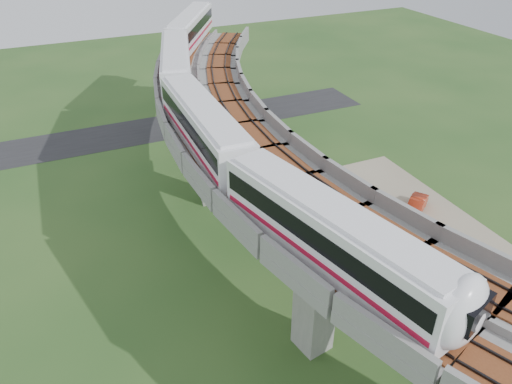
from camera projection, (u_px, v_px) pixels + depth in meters
ground at (242, 261)px, 42.90m from camera, size 160.00×160.00×0.00m
dirt_lot at (390, 234)px, 46.22m from camera, size 18.00×26.00×0.04m
asphalt_road at (155, 129)px, 66.22m from camera, size 60.00×8.00×0.03m
viaduct at (285, 159)px, 39.50m from camera, size 19.58×73.98×11.40m
metro_train at (213, 92)px, 43.25m from camera, size 15.02×60.71×3.64m
fence at (340, 227)px, 45.91m from camera, size 3.87×38.73×1.50m
tree_0 at (261, 117)px, 64.78m from camera, size 1.89×1.89×2.69m
tree_1 at (256, 142)px, 58.88m from camera, size 2.23×2.23×2.72m
tree_2 at (270, 159)px, 53.81m from camera, size 2.33×2.33×3.40m
tree_3 at (273, 183)px, 49.40m from camera, size 3.09×3.09×3.77m
tree_4 at (306, 224)px, 44.48m from camera, size 3.06×3.06×3.13m
tree_5 at (344, 250)px, 40.24m from camera, size 2.75×2.75×3.65m
tree_6 at (380, 275)px, 37.53m from camera, size 2.89×2.89×3.80m
tree_7 at (452, 342)px, 32.41m from camera, size 2.58×2.58×3.33m
car_white at (437, 271)px, 40.83m from camera, size 2.99×3.58×1.15m
car_red at (416, 205)px, 49.11m from camera, size 4.20×3.62×1.37m
car_dark at (383, 211)px, 48.40m from camera, size 4.18×2.21×1.16m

